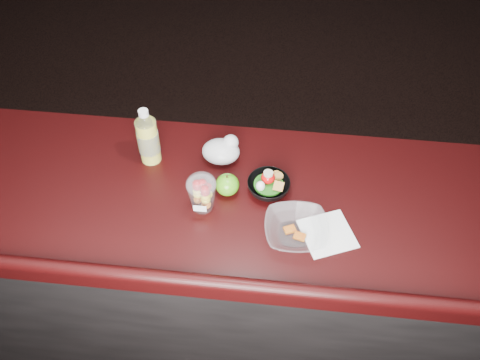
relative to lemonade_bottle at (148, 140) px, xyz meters
name	(u,v)px	position (x,y,z in m)	size (l,w,h in m)	color
room_shell	(181,51)	(0.26, -0.45, 0.71)	(8.00, 8.00, 8.00)	black
counter	(220,272)	(0.26, -0.15, -0.61)	(4.06, 0.71, 1.02)	black
lemonade_bottle	(148,140)	(0.00, 0.00, 0.00)	(0.08, 0.08, 0.24)	yellow
fruit_cup	(202,192)	(0.22, -0.20, -0.03)	(0.10, 0.10, 0.14)	white
green_apple	(227,185)	(0.30, -0.13, -0.06)	(0.08, 0.08, 0.09)	#2D870F
plastic_bag	(222,150)	(0.26, 0.03, -0.05)	(0.14, 0.11, 0.10)	silver
snack_bowl	(268,185)	(0.44, -0.11, -0.07)	(0.18, 0.18, 0.08)	black
takeout_bowl	(296,230)	(0.54, -0.28, -0.07)	(0.22, 0.22, 0.05)	silver
paper_napkin	(327,234)	(0.65, -0.27, -0.10)	(0.16, 0.16, 0.00)	white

